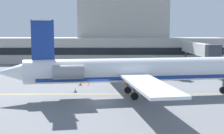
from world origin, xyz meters
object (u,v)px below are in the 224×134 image
(baggage_tug, at_px, (139,68))
(pushback_tractor, at_px, (112,67))
(belt_loader, at_px, (179,75))
(regional_jet, at_px, (138,70))
(fuel_tank, at_px, (187,65))

(baggage_tug, relative_size, pushback_tractor, 1.35)
(baggage_tug, bearing_deg, belt_loader, -56.93)
(baggage_tug, bearing_deg, regional_jet, -96.00)
(regional_jet, bearing_deg, pushback_tractor, 97.52)
(belt_loader, bearing_deg, baggage_tug, 123.07)
(belt_loader, bearing_deg, pushback_tractor, 138.61)
(regional_jet, height_order, fuel_tank, regional_jet)
(regional_jet, bearing_deg, fuel_tank, 63.12)
(regional_jet, relative_size, pushback_tractor, 11.58)
(pushback_tractor, height_order, belt_loader, pushback_tractor)
(regional_jet, xyz_separation_m, baggage_tug, (2.31, 21.93, -2.41))
(pushback_tractor, relative_size, fuel_tank, 0.38)
(baggage_tug, relative_size, fuel_tank, 0.51)
(regional_jet, distance_m, fuel_tank, 27.27)
(belt_loader, relative_size, fuel_tank, 0.48)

